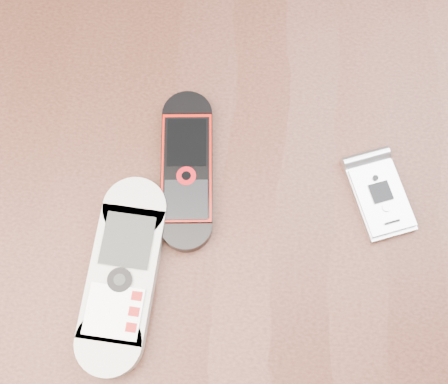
{
  "coord_description": "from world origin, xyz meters",
  "views": [
    {
      "loc": [
        0.02,
        -0.18,
        1.32
      ],
      "look_at": [
        0.01,
        0.0,
        0.76
      ],
      "focal_mm": 50.0,
      "sensor_mm": 36.0,
      "label": 1
    }
  ],
  "objects_px": {
    "nokia_white": "(123,274)",
    "nokia_black_red": "(187,169)",
    "table": "(220,223)",
    "motorola_razr": "(380,196)"
  },
  "relations": [
    {
      "from": "nokia_white",
      "to": "nokia_black_red",
      "type": "relative_size",
      "value": 1.14
    },
    {
      "from": "nokia_black_red",
      "to": "table",
      "type": "bearing_deg",
      "value": -37.84
    },
    {
      "from": "table",
      "to": "motorola_razr",
      "type": "height_order",
      "value": "motorola_razr"
    },
    {
      "from": "table",
      "to": "nokia_white",
      "type": "xyz_separation_m",
      "value": [
        -0.08,
        -0.08,
        0.12
      ]
    },
    {
      "from": "table",
      "to": "motorola_razr",
      "type": "bearing_deg",
      "value": 2.21
    },
    {
      "from": "motorola_razr",
      "to": "nokia_black_red",
      "type": "bearing_deg",
      "value": 155.76
    },
    {
      "from": "table",
      "to": "nokia_white",
      "type": "height_order",
      "value": "nokia_white"
    },
    {
      "from": "nokia_black_red",
      "to": "motorola_razr",
      "type": "xyz_separation_m",
      "value": [
        0.19,
        -0.02,
        -0.0
      ]
    },
    {
      "from": "nokia_black_red",
      "to": "motorola_razr",
      "type": "bearing_deg",
      "value": -8.85
    },
    {
      "from": "table",
      "to": "nokia_white",
      "type": "relative_size",
      "value": 6.53
    }
  ]
}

